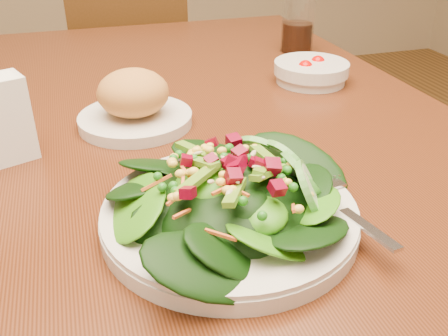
{
  "coord_description": "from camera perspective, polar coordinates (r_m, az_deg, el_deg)",
  "views": [
    {
      "loc": [
        -0.15,
        -0.68,
        1.07
      ],
      "look_at": [
        -0.01,
        -0.24,
        0.81
      ],
      "focal_mm": 40.0,
      "sensor_mm": 36.0,
      "label": 1
    }
  ],
  "objects": [
    {
      "name": "salad_plate",
      "position": [
        0.54,
        1.63,
        -3.64
      ],
      "size": [
        0.28,
        0.28,
        0.08
      ],
      "rotation": [
        0.0,
        0.0,
        -0.34
      ],
      "color": "silver",
      "rests_on": "dining_table"
    },
    {
      "name": "bread_plate",
      "position": [
        0.78,
        -10.24,
        7.32
      ],
      "size": [
        0.18,
        0.18,
        0.09
      ],
      "color": "silver",
      "rests_on": "dining_table"
    },
    {
      "name": "tomato_bowl",
      "position": [
        0.98,
        9.92,
        10.8
      ],
      "size": [
        0.14,
        0.14,
        0.05
      ],
      "color": "silver",
      "rests_on": "dining_table"
    },
    {
      "name": "chair_far",
      "position": [
        1.79,
        -10.14,
        7.86
      ],
      "size": [
        0.41,
        0.42,
        0.82
      ],
      "rotation": [
        0.0,
        0.0,
        3.05
      ],
      "color": "#46270F",
      "rests_on": "ground_plane"
    },
    {
      "name": "dining_table",
      "position": [
        0.82,
        -4.2,
        -2.01
      ],
      "size": [
        0.9,
        1.4,
        0.75
      ],
      "color": "#532713",
      "rests_on": "ground_plane"
    },
    {
      "name": "drinking_glass",
      "position": [
        1.17,
        8.42,
        15.65
      ],
      "size": [
        0.07,
        0.07,
        0.13
      ],
      "color": "silver",
      "rests_on": "dining_table"
    }
  ]
}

